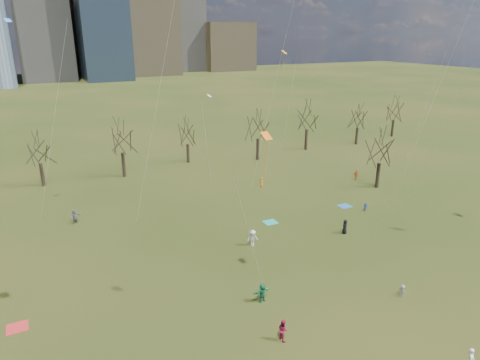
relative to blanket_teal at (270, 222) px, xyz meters
name	(u,v)px	position (x,y,z in m)	size (l,w,h in m)	color
ground	(299,293)	(-5.25, -14.19, -0.01)	(500.00, 500.00, 0.00)	black
bare_tree_row	(169,139)	(-5.34, 23.03, 6.10)	(113.04, 29.80, 9.50)	black
blanket_teal	(270,222)	(0.00, 0.00, 0.00)	(1.60, 1.50, 0.03)	teal
blanket_navy	(345,206)	(11.61, 0.06, 0.00)	(1.60, 1.50, 0.03)	#225EA1
blanket_crimson	(17,328)	(-27.96, -8.31, 0.00)	(1.60, 1.50, 0.03)	red
person_1	(471,360)	(-0.03, -27.21, 0.89)	(0.66, 0.44, 1.82)	white
person_2	(283,330)	(-9.86, -18.79, 0.86)	(0.85, 0.66, 1.74)	#9F163B
person_3	(402,291)	(2.54, -18.68, 0.56)	(0.74, 0.43, 1.15)	slate
person_5	(262,293)	(-8.90, -13.83, 0.86)	(1.62, 0.52, 1.75)	#1B794E
person_6	(345,227)	(6.20, -6.46, 0.84)	(0.84, 0.55, 1.72)	black
person_8	(365,207)	(12.76, -2.58, 0.59)	(0.59, 0.46, 1.20)	#2947B2
person_9	(253,238)	(-4.80, -4.39, 0.92)	(1.20, 0.69, 1.86)	silver
person_10	(356,175)	(20.32, 8.03, 0.79)	(0.95, 0.39, 1.61)	#C2511B
person_11	(75,216)	(-21.50, 10.40, 0.89)	(1.68, 0.54, 1.81)	slate
person_12	(262,182)	(5.30, 11.71, 0.72)	(0.72, 0.47, 1.48)	orange
kites_airborne	(309,106)	(4.15, -1.09, 14.16)	(67.58, 44.40, 31.64)	orange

